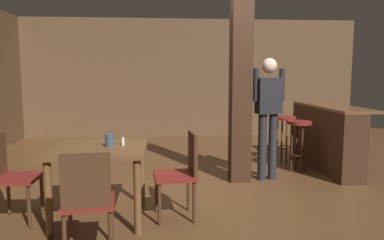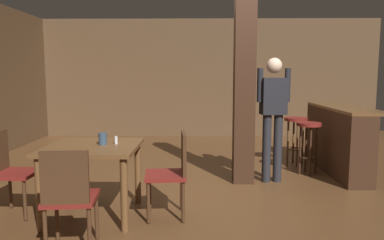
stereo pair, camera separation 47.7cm
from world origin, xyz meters
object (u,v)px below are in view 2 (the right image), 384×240
bar_counter (337,139)px  chair_south (69,195)px  standing_person (273,111)px  bar_stool_near (308,135)px  bar_stool_mid (296,129)px  chair_west (9,168)px  napkin_cup (103,139)px  dining_table (93,157)px  salt_shaker (116,140)px  chair_east (173,170)px

bar_counter → chair_south: bearing=-139.7°
standing_person → bar_stool_near: standing_person is taller
chair_south → bar_counter: bearing=40.3°
standing_person → bar_stool_mid: (0.58, 0.98, -0.40)m
chair_west → napkin_cup: chair_west is taller
bar_stool_near → standing_person: bearing=-147.2°
dining_table → chair_west: size_ratio=1.07×
dining_table → bar_stool_near: bar_stool_near is taller
salt_shaker → chair_south: bearing=-102.0°
chair_east → salt_shaker: (-0.61, 0.10, 0.30)m
dining_table → standing_person: bearing=31.5°
chair_east → dining_table: bearing=178.9°
salt_shaker → bar_counter: bearing=30.9°
standing_person → dining_table: bearing=-148.5°
dining_table → bar_stool_mid: 3.55m
chair_west → bar_stool_near: chair_west is taller
chair_south → bar_counter: 4.21m
dining_table → napkin_cup: 0.22m
chair_east → napkin_cup: bearing=175.5°
dining_table → bar_counter: 3.75m
bar_stool_mid → chair_west: bearing=-147.9°
chair_south → bar_stool_near: (2.72, 2.55, 0.08)m
chair_south → bar_stool_mid: bearing=49.5°
chair_east → standing_person: size_ratio=0.52×
dining_table → standing_person: standing_person is taller
chair_west → chair_south: same height
chair_west → standing_person: size_ratio=0.52×
napkin_cup → dining_table: bearing=-157.2°
chair_west → bar_stool_mid: (3.62, 2.27, 0.09)m
bar_counter → bar_stool_mid: 0.68m
standing_person → bar_stool_mid: 1.21m
bar_stool_mid → standing_person: bearing=-120.4°
napkin_cup → standing_person: bearing=31.9°
salt_shaker → dining_table: bearing=-161.1°
salt_shaker → standing_person: standing_person is taller
chair_west → bar_stool_near: bearing=24.7°
napkin_cup → salt_shaker: napkin_cup is taller
salt_shaker → bar_stool_near: salt_shaker is taller
dining_table → chair_south: (0.04, -0.84, -0.13)m
napkin_cup → bar_stool_near: napkin_cup is taller
bar_stool_mid → dining_table: bearing=-139.8°
bar_counter → bar_stool_near: bearing=-160.7°
chair_west → chair_south: bearing=-42.6°
salt_shaker → standing_person: bearing=32.9°
chair_south → napkin_cup: (0.06, 0.89, 0.32)m
chair_south → standing_person: 3.05m
bar_stool_near → chair_west: bearing=-155.3°
chair_south → bar_stool_mid: (2.68, 3.14, 0.09)m
salt_shaker → bar_counter: 3.52m
standing_person → bar_counter: standing_person is taller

